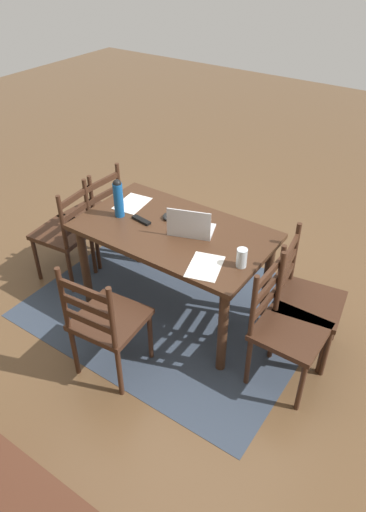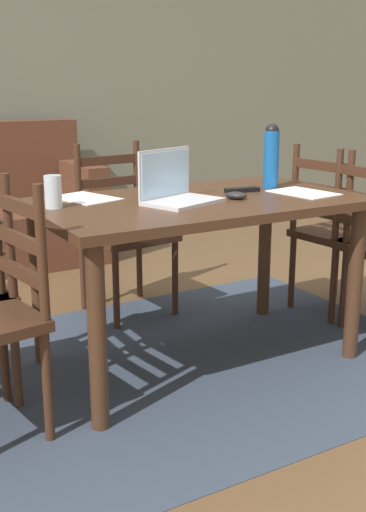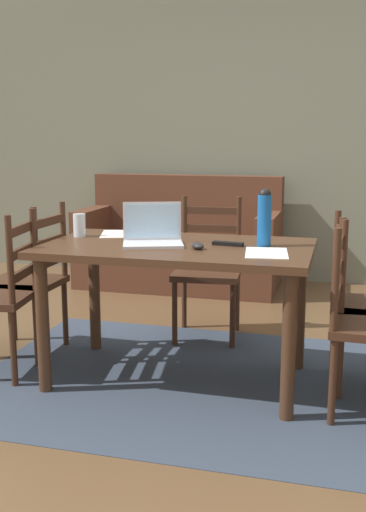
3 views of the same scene
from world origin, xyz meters
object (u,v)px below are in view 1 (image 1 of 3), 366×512
object	(u,v)px
computer_mouse	(167,217)
chair_left_near	(305,300)
dining_table	(174,241)
chair_right_far	(67,232)
chair_left_far	(285,328)
chair_far_head	(106,322)
chair_right_near	(94,216)
tv_remote	(141,220)
laptop	(191,227)
water_bottle	(118,197)
drinking_glass	(242,258)

from	to	relation	value
computer_mouse	chair_left_near	bearing A→B (deg)	149.42
dining_table	chair_right_far	distance (m)	1.05
chair_left_far	chair_left_near	world-z (taller)	same
chair_far_head	chair_right_near	bearing A→B (deg)	-43.36
tv_remote	chair_left_near	bearing A→B (deg)	107.30
chair_right_far	chair_left_near	xyz separation A→B (m)	(-2.03, -0.33, 0.00)
laptop	chair_left_near	bearing A→B (deg)	-170.84
water_bottle	drinking_glass	xyz separation A→B (m)	(-1.09, 0.04, -0.09)
dining_table	chair_left_near	size ratio (longest dim) A/B	1.53
dining_table	computer_mouse	xyz separation A→B (m)	(0.14, -0.09, 0.12)
dining_table	chair_far_head	distance (m)	0.82
chair_right_far	water_bottle	xyz separation A→B (m)	(-0.55, -0.09, 0.47)
laptop	chair_far_head	bearing A→B (deg)	80.98
chair_left_near	laptop	xyz separation A→B (m)	(0.88, 0.14, 0.37)
chair_left_near	water_bottle	distance (m)	1.57
laptop	computer_mouse	xyz separation A→B (m)	(0.27, -0.07, -0.04)
chair_right_far	drinking_glass	bearing A→B (deg)	-178.28
dining_table	computer_mouse	bearing A→B (deg)	-34.56
chair_left_near	chair_right_near	xyz separation A→B (m)	(2.03, -0.00, 0.00)
chair_far_head	water_bottle	bearing A→B (deg)	-57.07
chair_left_far	laptop	distance (m)	0.97
dining_table	laptop	xyz separation A→B (m)	(-0.13, -0.02, 0.17)
laptop	water_bottle	bearing A→B (deg)	9.48
chair_left_far	tv_remote	bearing A→B (deg)	-5.38
chair_left_far	chair_right_near	bearing A→B (deg)	-9.42
chair_left_far	water_bottle	xyz separation A→B (m)	(1.48, -0.09, 0.47)
water_bottle	computer_mouse	world-z (taller)	water_bottle
dining_table	water_bottle	xyz separation A→B (m)	(0.46, 0.08, 0.27)
chair_left_near	computer_mouse	xyz separation A→B (m)	(1.15, 0.07, 0.33)
chair_left_far	drinking_glass	xyz separation A→B (m)	(0.39, -0.05, 0.38)
chair_left_near	drinking_glass	size ratio (longest dim) A/B	7.03
chair_left_near	laptop	size ratio (longest dim) A/B	2.53
chair_far_head	tv_remote	distance (m)	0.86
chair_right_near	tv_remote	xyz separation A→B (m)	(-0.74, 0.22, 0.32)
chair_left_far	drinking_glass	size ratio (longest dim) A/B	7.03
chair_right_far	chair_far_head	world-z (taller)	same
chair_left_far	chair_far_head	size ratio (longest dim) A/B	1.00
chair_far_head	computer_mouse	distance (m)	0.96
chair_right_near	computer_mouse	bearing A→B (deg)	175.23
chair_left_far	laptop	size ratio (longest dim) A/B	2.53
chair_far_head	water_bottle	size ratio (longest dim) A/B	3.07
water_bottle	chair_left_far	bearing A→B (deg)	176.45
chair_left_near	drinking_glass	xyz separation A→B (m)	(0.39, 0.28, 0.38)
water_bottle	tv_remote	bearing A→B (deg)	-171.13
tv_remote	computer_mouse	bearing A→B (deg)	144.71
chair_right_near	computer_mouse	xyz separation A→B (m)	(-0.88, 0.07, 0.33)
computer_mouse	dining_table	bearing A→B (deg)	111.42
chair_right_far	chair_far_head	xyz separation A→B (m)	(-1.02, 0.63, 0.00)
drinking_glass	computer_mouse	size ratio (longest dim) A/B	1.35
chair_left_near	water_bottle	xyz separation A→B (m)	(1.48, 0.24, 0.47)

